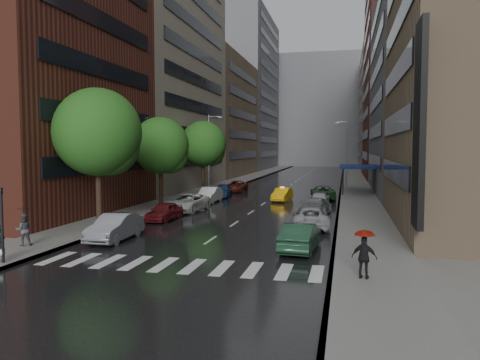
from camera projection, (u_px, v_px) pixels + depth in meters
The scene contains 21 objects.
ground at pixel (188, 256), 23.46m from camera, with size 220.00×220.00×0.00m, color gray.
road at pixel (294, 183), 72.11m from camera, with size 14.00×140.00×0.01m, color black.
sidewalk_left at pixel (238, 181), 74.08m from camera, with size 4.00×140.00×0.15m, color gray.
sidewalk_right at pixel (354, 183), 70.13m from camera, with size 4.00×140.00×0.15m, color gray.
crosswalk at pixel (178, 265), 21.47m from camera, with size 13.15×2.80×0.01m.
buildings_left at pixel (216, 88), 82.84m from camera, with size 8.00×108.00×38.00m.
buildings_right at pixel (394, 87), 74.29m from camera, with size 8.05×109.10×36.00m.
building_far at pixel (320, 111), 137.16m from camera, with size 40.00×14.00×32.00m, color slate.
tree_near at pixel (98, 132), 31.28m from camera, with size 5.89×5.89×9.39m.
tree_mid at pixel (160, 146), 41.93m from camera, with size 5.12×5.12×8.16m.
tree_far at pixel (203, 144), 54.50m from camera, with size 5.35×5.35×8.52m.
taxi at pixel (282, 195), 47.19m from camera, with size 1.39×4.00×1.32m, color #FFB60D.
parked_cars_left at pixel (199, 199), 42.80m from camera, with size 2.96×35.54×1.56m.
parked_cars_right at pixel (316, 206), 37.60m from camera, with size 2.92×29.79×1.51m.
ped_bag_walker at pixel (0, 244), 21.57m from camera, with size 0.67×0.47×1.69m.
ped_black_umbrella at pixel (24, 223), 25.03m from camera, with size 1.06×1.02×2.09m.
ped_red_umbrella at pixel (364, 250), 18.72m from camera, with size 1.08×0.82×2.01m.
traffic_light at pixel (2, 218), 21.27m from camera, with size 0.18×0.15×3.45m.
street_lamp_left at pixel (210, 152), 54.01m from camera, with size 1.74×0.22×9.00m.
street_lamp_right at pixel (346, 151), 65.21m from camera, with size 1.74×0.22×9.00m.
awning at pixel (357, 167), 55.32m from camera, with size 4.00×8.00×3.12m.
Camera 1 is at (7.64, -21.99, 5.42)m, focal length 35.00 mm.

